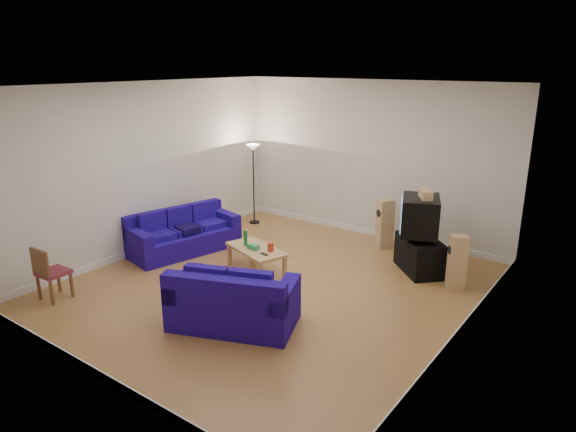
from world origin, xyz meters
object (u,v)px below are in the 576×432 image
Objects in this scene: sofa_three_seat at (183,236)px; tv_stand at (419,255)px; television at (420,216)px; sofa_loveseat at (232,305)px; coffee_table at (256,251)px.

tv_stand is (4.10, 1.73, 0.00)m from sofa_three_seat.
tv_stand is 0.71m from television.
sofa_three_seat is 3.23m from sofa_loveseat.
coffee_table is (-0.99, 1.71, 0.05)m from sofa_loveseat.
sofa_three_seat is at bearing -178.11° from coffee_table.
sofa_loveseat is at bearing -67.38° from tv_stand.
tv_stand reaches higher than coffee_table.
sofa_loveseat reaches higher than tv_stand.
television reaches higher than tv_stand.
sofa_loveseat is 1.93× the size of television.
coffee_table is 2.88m from television.
tv_stand is 0.99× the size of television.
sofa_loveseat reaches higher than coffee_table.
sofa_loveseat is 3.67m from television.
sofa_loveseat is at bearing -43.42° from television.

